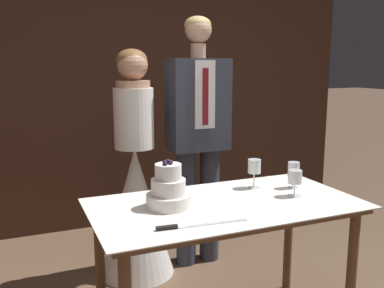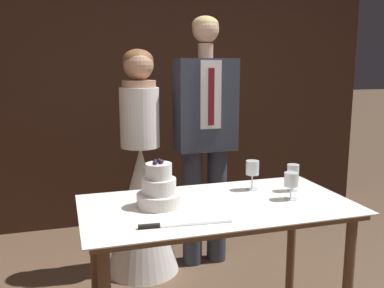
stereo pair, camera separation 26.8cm
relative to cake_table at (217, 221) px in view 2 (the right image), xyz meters
The scene contains 9 objects.
wall_back 2.17m from the cake_table, 92.34° to the left, with size 4.82×0.12×2.94m, color #382116.
cake_table is the anchor object (origin of this frame).
tiered_cake 0.36m from the cake_table, 169.76° to the left, with size 0.24×0.24×0.25m.
cake_knife 0.42m from the cake_table, 144.16° to the right, with size 0.44×0.06×0.02m.
wine_glass_near 0.46m from the cake_table, ahead, with size 0.08×0.08×0.15m.
wine_glass_middle 0.55m from the cake_table, 10.70° to the left, with size 0.07×0.07×0.16m.
wine_glass_far 0.41m from the cake_table, 33.15° to the left, with size 0.08×0.08×0.18m.
bride 0.97m from the cake_table, 104.72° to the left, with size 0.54×0.54×1.63m.
groom 1.02m from the cake_table, 75.27° to the left, with size 0.44×0.25×1.87m.
Camera 2 is at (-0.69, -1.76, 1.53)m, focal length 40.00 mm.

